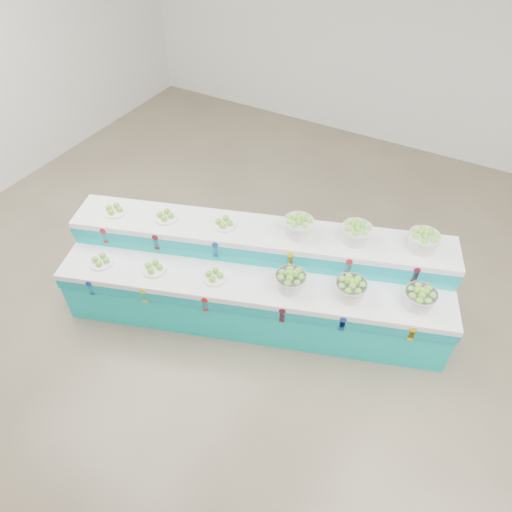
# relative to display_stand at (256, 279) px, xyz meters

# --- Properties ---
(ground) EXTENTS (10.00, 10.00, 0.00)m
(ground) POSITION_rel_display_stand_xyz_m (0.34, -0.42, -0.51)
(ground) COLOR brown
(ground) RESTS_ON ground
(back_wall) EXTENTS (10.00, 0.00, 10.00)m
(back_wall) POSITION_rel_display_stand_xyz_m (0.34, 4.58, 1.49)
(back_wall) COLOR silver
(back_wall) RESTS_ON ground
(display_stand) EXTENTS (4.41, 2.41, 1.02)m
(display_stand) POSITION_rel_display_stand_xyz_m (0.00, 0.00, 0.00)
(display_stand) COLOR #12C2C0
(display_stand) RESTS_ON ground
(plate_lower_left) EXTENTS (0.33, 0.33, 0.10)m
(plate_lower_left) POSITION_rel_display_stand_xyz_m (-1.52, -0.79, 0.26)
(plate_lower_left) COLOR white
(plate_lower_left) RESTS_ON display_stand
(plate_lower_mid) EXTENTS (0.33, 0.33, 0.10)m
(plate_lower_mid) POSITION_rel_display_stand_xyz_m (-0.94, -0.60, 0.26)
(plate_lower_mid) COLOR white
(plate_lower_mid) RESTS_ON display_stand
(plate_lower_right) EXTENTS (0.33, 0.33, 0.10)m
(plate_lower_right) POSITION_rel_display_stand_xyz_m (-0.30, -0.38, 0.26)
(plate_lower_right) COLOR white
(plate_lower_right) RESTS_ON display_stand
(basket_lower_left) EXTENTS (0.41, 0.41, 0.24)m
(basket_lower_left) POSITION_rel_display_stand_xyz_m (0.48, -0.12, 0.33)
(basket_lower_left) COLOR silver
(basket_lower_left) RESTS_ON display_stand
(basket_lower_mid) EXTENTS (0.41, 0.41, 0.24)m
(basket_lower_mid) POSITION_rel_display_stand_xyz_m (1.06, 0.08, 0.33)
(basket_lower_mid) COLOR silver
(basket_lower_mid) RESTS_ON display_stand
(basket_lower_right) EXTENTS (0.41, 0.41, 0.24)m
(basket_lower_right) POSITION_rel_display_stand_xyz_m (1.71, 0.30, 0.33)
(basket_lower_right) COLOR silver
(basket_lower_right) RESTS_ON display_stand
(plate_upper_left) EXTENTS (0.33, 0.33, 0.10)m
(plate_upper_left) POSITION_rel_display_stand_xyz_m (-1.69, -0.29, 0.56)
(plate_upper_left) COLOR white
(plate_upper_left) RESTS_ON display_stand
(plate_upper_mid) EXTENTS (0.33, 0.33, 0.10)m
(plate_upper_mid) POSITION_rel_display_stand_xyz_m (-1.11, -0.10, 0.56)
(plate_upper_mid) COLOR white
(plate_upper_mid) RESTS_ON display_stand
(plate_upper_right) EXTENTS (0.33, 0.33, 0.10)m
(plate_upper_right) POSITION_rel_display_stand_xyz_m (-0.47, 0.12, 0.56)
(plate_upper_right) COLOR white
(plate_upper_right) RESTS_ON display_stand
(basket_upper_left) EXTENTS (0.41, 0.41, 0.24)m
(basket_upper_left) POSITION_rel_display_stand_xyz_m (0.31, 0.38, 0.63)
(basket_upper_left) COLOR silver
(basket_upper_left) RESTS_ON display_stand
(basket_upper_mid) EXTENTS (0.41, 0.41, 0.24)m
(basket_upper_mid) POSITION_rel_display_stand_xyz_m (0.89, 0.58, 0.63)
(basket_upper_mid) COLOR silver
(basket_upper_mid) RESTS_ON display_stand
(basket_upper_right) EXTENTS (0.41, 0.41, 0.24)m
(basket_upper_right) POSITION_rel_display_stand_xyz_m (1.54, 0.80, 0.63)
(basket_upper_right) COLOR silver
(basket_upper_right) RESTS_ON display_stand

